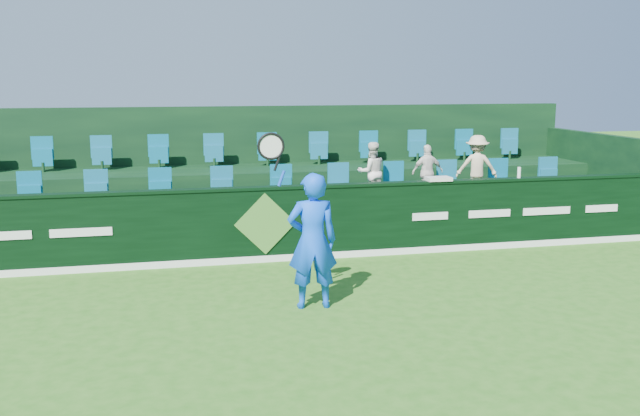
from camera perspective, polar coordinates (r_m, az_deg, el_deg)
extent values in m
plane|color=#286518|center=(9.11, -0.60, -10.46)|extent=(60.00, 60.00, 0.00)
cube|color=black|center=(12.72, -4.48, -1.40)|extent=(16.00, 0.20, 1.30)
cube|color=black|center=(12.60, -4.52, 1.61)|extent=(16.00, 0.24, 0.05)
cube|color=white|center=(12.75, -4.37, -4.09)|extent=(16.00, 0.02, 0.12)
cube|color=#48812F|center=(12.60, -4.40, -1.28)|extent=(1.10, 0.02, 1.10)
cube|color=white|center=(12.71, -23.95, -2.06)|extent=(0.85, 0.01, 0.14)
cube|color=white|center=(12.53, -18.57, -1.86)|extent=(1.00, 0.01, 0.14)
cube|color=white|center=(13.40, 8.81, -0.66)|extent=(0.70, 0.01, 0.14)
cube|color=white|center=(13.89, 13.41, -0.44)|extent=(0.85, 0.01, 0.14)
cube|color=white|center=(14.46, 17.68, -0.23)|extent=(1.00, 0.01, 0.14)
cube|color=white|center=(15.10, 21.61, -0.03)|extent=(0.70, 0.01, 0.14)
cube|color=black|center=(13.84, -5.14, -1.50)|extent=(16.00, 2.00, 0.80)
cube|color=black|center=(15.64, -6.12, 0.80)|extent=(16.00, 1.80, 1.30)
cube|color=black|center=(16.53, -6.58, 3.59)|extent=(16.00, 0.20, 2.60)
cube|color=black|center=(17.45, 21.02, 2.33)|extent=(0.20, 4.00, 2.00)
cube|color=#0A6182|center=(14.10, -5.41, 1.61)|extent=(13.50, 0.50, 0.60)
cube|color=#0A6182|center=(15.81, -6.32, 4.38)|extent=(13.50, 0.50, 0.60)
imported|color=blue|center=(10.07, -0.62, -2.64)|extent=(0.74, 0.51, 1.95)
cylinder|color=#143FBF|center=(9.72, -3.10, 2.38)|extent=(0.12, 0.04, 0.22)
cylinder|color=black|center=(9.68, -3.46, 3.54)|extent=(0.10, 0.03, 0.20)
torus|color=black|center=(9.64, -3.95, 4.94)|extent=(0.48, 0.04, 0.48)
cylinder|color=silver|center=(9.64, -3.95, 4.94)|extent=(0.40, 0.01, 0.40)
imported|color=white|center=(14.18, 4.15, 2.89)|extent=(0.59, 0.46, 1.19)
imported|color=white|center=(14.58, 8.59, 2.86)|extent=(0.65, 0.27, 1.12)
imported|color=beige|center=(15.00, 12.43, 3.26)|extent=(0.94, 0.73, 1.28)
cube|color=silver|center=(13.46, 9.45, 2.32)|extent=(0.46, 0.30, 0.07)
cylinder|color=white|center=(14.16, 15.64, 2.76)|extent=(0.07, 0.07, 0.21)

